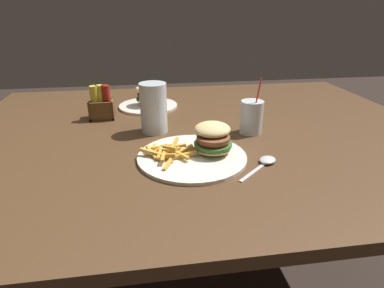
{
  "coord_description": "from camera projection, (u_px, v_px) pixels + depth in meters",
  "views": [
    {
      "loc": [
        -0.19,
        -1.05,
        1.16
      ],
      "look_at": [
        -0.06,
        -0.23,
        0.8
      ],
      "focal_mm": 30.0,
      "sensor_mm": 36.0,
      "label": 1
    }
  ],
  "objects": [
    {
      "name": "dining_table",
      "position": [
        199.0,
        156.0,
        1.19
      ],
      "size": [
        1.68,
        1.27,
        0.76
      ],
      "color": "#4C331E",
      "rests_on": "ground_plane"
    },
    {
      "name": "meal_plate_far",
      "position": [
        148.0,
        101.0,
        1.37
      ],
      "size": [
        0.25,
        0.25,
        0.1
      ],
      "color": "silver",
      "rests_on": "dining_table"
    },
    {
      "name": "spoon",
      "position": [
        266.0,
        161.0,
        0.89
      ],
      "size": [
        0.14,
        0.13,
        0.01
      ],
      "rotation": [
        0.0,
        0.0,
        0.73
      ],
      "color": "silver",
      "rests_on": "dining_table"
    },
    {
      "name": "meal_plate_near",
      "position": [
        199.0,
        149.0,
        0.92
      ],
      "size": [
        0.31,
        0.31,
        0.1
      ],
      "color": "silver",
      "rests_on": "dining_table"
    },
    {
      "name": "condiment_caddy",
      "position": [
        102.0,
        106.0,
        1.23
      ],
      "size": [
        0.09,
        0.08,
        0.13
      ],
      "color": "brown",
      "rests_on": "dining_table"
    },
    {
      "name": "beer_glass",
      "position": [
        154.0,
        109.0,
        1.09
      ],
      "size": [
        0.09,
        0.09,
        0.17
      ],
      "color": "silver",
      "rests_on": "dining_table"
    },
    {
      "name": "ground_plane",
      "position": [
        198.0,
        285.0,
        1.45
      ],
      "size": [
        8.0,
        8.0,
        0.0
      ],
      "primitive_type": "plane",
      "color": "#2D231E"
    },
    {
      "name": "juice_glass",
      "position": [
        251.0,
        118.0,
        1.09
      ],
      "size": [
        0.08,
        0.08,
        0.19
      ],
      "color": "silver",
      "rests_on": "dining_table"
    }
  ]
}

